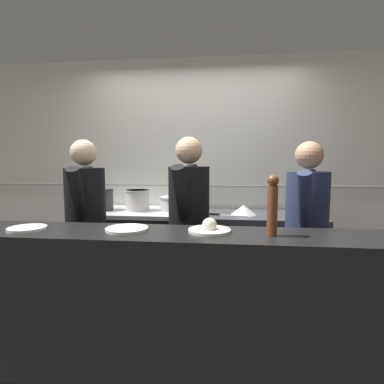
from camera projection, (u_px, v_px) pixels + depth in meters
ground_plane at (179, 356)px, 2.21m from camera, size 14.00×14.00×0.00m
wall_back_tiled at (198, 173)px, 3.51m from camera, size 8.00×0.06×2.60m
oven_range at (140, 251)px, 3.27m from camera, size 1.15×0.71×0.91m
prep_counter at (257, 256)px, 3.13m from camera, size 1.27×0.65×0.89m
pass_counter at (183, 311)px, 1.87m from camera, size 2.89×0.45×1.00m
stock_pot at (103, 199)px, 3.21m from camera, size 0.24×0.24×0.23m
sauce_pot at (138, 200)px, 3.19m from camera, size 0.26×0.26×0.22m
braising_pot at (174, 203)px, 3.20m from camera, size 0.31×0.31×0.15m
mixing_bowl_steel at (244, 210)px, 3.07m from camera, size 0.26×0.26×0.10m
chefs_knife at (224, 215)px, 3.00m from camera, size 0.39×0.08×0.02m
plated_dish_main at (27, 228)px, 1.90m from camera, size 0.23×0.23×0.02m
plated_dish_appetiser at (127, 229)px, 1.88m from camera, size 0.27×0.27×0.02m
plated_dish_dessert at (209, 228)px, 1.84m from camera, size 0.26×0.26×0.09m
pepper_mill at (272, 204)px, 1.73m from camera, size 0.07×0.07×0.36m
chef_head_cook at (86, 225)px, 2.52m from camera, size 0.38×0.71×1.61m
chef_sous at (189, 226)px, 2.44m from camera, size 0.38×0.71×1.63m
chef_line at (306, 232)px, 2.34m from camera, size 0.41×0.68×1.59m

